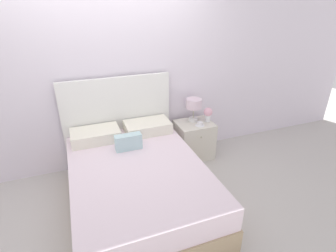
# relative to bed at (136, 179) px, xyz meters

# --- Properties ---
(ground_plane) EXTENTS (12.00, 12.00, 0.00)m
(ground_plane) POSITION_rel_bed_xyz_m (0.00, 0.89, -0.30)
(ground_plane) COLOR #BCB7B2
(wall_back) EXTENTS (8.00, 0.06, 2.60)m
(wall_back) POSITION_rel_bed_xyz_m (0.00, 0.96, 1.00)
(wall_back) COLOR white
(wall_back) RESTS_ON ground_plane
(bed) EXTENTS (1.43, 1.94, 1.25)m
(bed) POSITION_rel_bed_xyz_m (0.00, 0.00, 0.00)
(bed) COLOR tan
(bed) RESTS_ON ground_plane
(nightstand) EXTENTS (0.52, 0.45, 0.54)m
(nightstand) POSITION_rel_bed_xyz_m (1.04, 0.66, -0.03)
(nightstand) COLOR silver
(nightstand) RESTS_ON ground_plane
(table_lamp) EXTENTS (0.22, 0.22, 0.34)m
(table_lamp) POSITION_rel_bed_xyz_m (1.05, 0.73, 0.48)
(table_lamp) COLOR white
(table_lamp) RESTS_ON nightstand
(flower_vase) EXTENTS (0.13, 0.13, 0.21)m
(flower_vase) POSITION_rel_bed_xyz_m (1.24, 0.64, 0.36)
(flower_vase) COLOR white
(flower_vase) RESTS_ON nightstand
(teacup) EXTENTS (0.13, 0.13, 0.05)m
(teacup) POSITION_rel_bed_xyz_m (1.07, 0.55, 0.26)
(teacup) COLOR white
(teacup) RESTS_ON nightstand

